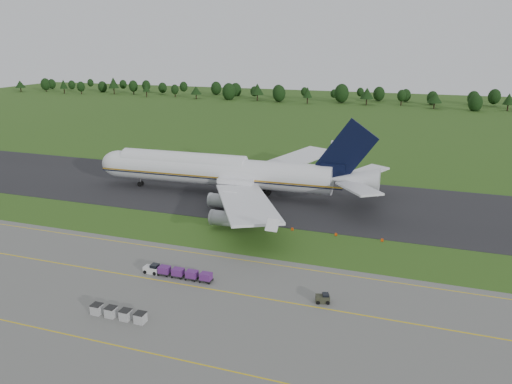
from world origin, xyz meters
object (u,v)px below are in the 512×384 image
at_px(edge_markers, 314,232).
at_px(utility_cart, 323,299).
at_px(uld_row, 118,313).
at_px(aircraft, 224,171).
at_px(baggage_train, 176,272).

bearing_deg(edge_markers, utility_cart, -74.66).
bearing_deg(utility_cart, uld_row, -152.49).
bearing_deg(edge_markers, aircraft, 145.27).
xyz_separation_m(utility_cart, uld_row, (-26.63, -13.87, 0.19)).
relative_size(baggage_train, utility_cart, 5.26).
distance_m(utility_cart, uld_row, 30.02).
distance_m(aircraft, uld_row, 61.36).
bearing_deg(aircraft, baggage_train, -77.25).
distance_m(aircraft, edge_markers, 34.34).
relative_size(utility_cart, uld_row, 0.27).
height_order(baggage_train, utility_cart, baggage_train).
xyz_separation_m(utility_cart, edge_markers, (-7.51, 27.36, -0.35)).
distance_m(utility_cart, edge_markers, 28.37).
height_order(baggage_train, edge_markers, baggage_train).
bearing_deg(edge_markers, uld_row, -114.88).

